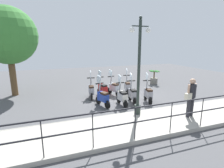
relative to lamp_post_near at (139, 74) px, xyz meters
The scene contains 15 objects.
ground_plane 3.07m from the lamp_post_near, ahead, with size 28.00×28.00×0.00m, color #4C4C4F.
promenade_walkway 1.98m from the lamp_post_near, 159.12° to the right, with size 2.20×20.00×0.15m.
fence_railing 2.07m from the lamp_post_near, behind, with size 0.04×16.03×1.07m.
lamp_post_near is the anchor object (origin of this frame).
pedestrian_with_bag 2.25m from the lamp_post_near, 118.34° to the right, with size 0.38×0.64×1.59m.
tree_large 7.89m from the lamp_post_near, 45.17° to the left, with size 3.25×3.25×5.14m.
potted_palm 6.86m from the lamp_post_near, 38.91° to the right, with size 1.06×0.66×1.05m.
scooter_near_0 2.54m from the lamp_post_near, 43.29° to the right, with size 1.22×0.51×1.54m.
scooter_near_1 2.33m from the lamp_post_near, 19.75° to the right, with size 1.23×0.46×1.54m.
scooter_near_2 2.07m from the lamp_post_near, ahead, with size 1.23×0.44×1.54m.
scooter_near_3 2.46m from the lamp_post_near, 30.13° to the left, with size 1.20×0.54×1.54m.
scooter_far_0 3.82m from the lamp_post_near, 17.64° to the right, with size 1.20×0.54×1.54m.
scooter_far_1 3.62m from the lamp_post_near, ahead, with size 1.20×0.55×1.54m.
scooter_far_2 3.64m from the lamp_post_near, ahead, with size 1.22×0.50×1.54m.
scooter_far_3 3.78m from the lamp_post_near, 20.51° to the left, with size 1.22×0.47×1.54m.
Camera 1 is at (-8.61, 3.69, 3.08)m, focal length 28.00 mm.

